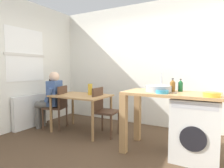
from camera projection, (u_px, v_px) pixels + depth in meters
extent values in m
plane|color=#4C3826|center=(103.00, 152.00, 2.87)|extent=(5.46, 5.46, 0.00)
cube|color=silver|center=(143.00, 65.00, 4.29)|extent=(4.60, 0.10, 2.70)
cube|color=silver|center=(11.00, 64.00, 3.79)|extent=(0.10, 3.80, 2.70)
cube|color=white|center=(26.00, 55.00, 4.01)|extent=(0.01, 0.90, 1.10)
cube|color=beige|center=(26.00, 55.00, 4.00)|extent=(0.02, 0.96, 0.06)
cube|color=white|center=(30.00, 111.00, 4.07)|extent=(0.10, 0.80, 0.70)
cube|color=tan|center=(81.00, 96.00, 3.77)|extent=(1.10, 0.76, 0.03)
cylinder|color=#977045|center=(51.00, 115.00, 3.75)|extent=(0.05, 0.05, 0.71)
cylinder|color=#977045|center=(93.00, 121.00, 3.28)|extent=(0.05, 0.05, 0.71)
cylinder|color=#977045|center=(73.00, 108.00, 4.33)|extent=(0.05, 0.05, 0.71)
cylinder|color=#977045|center=(111.00, 113.00, 3.85)|extent=(0.05, 0.05, 0.71)
cube|color=#4C3323|center=(55.00, 107.00, 4.01)|extent=(0.50, 0.50, 0.04)
cube|color=#4C3323|center=(63.00, 97.00, 3.95)|extent=(0.15, 0.37, 0.45)
cylinder|color=#4C3323|center=(43.00, 119.00, 3.88)|extent=(0.04, 0.04, 0.45)
cylinder|color=#4C3323|center=(52.00, 115.00, 4.23)|extent=(0.04, 0.04, 0.45)
cylinder|color=#4C3323|center=(59.00, 120.00, 3.81)|extent=(0.04, 0.04, 0.45)
cylinder|color=#4C3323|center=(67.00, 116.00, 4.16)|extent=(0.04, 0.04, 0.45)
cube|color=#4C3323|center=(106.00, 112.00, 3.58)|extent=(0.43, 0.43, 0.04)
cube|color=#4C3323|center=(98.00, 99.00, 3.63)|extent=(0.06, 0.38, 0.45)
cylinder|color=#4C3323|center=(119.00, 122.00, 3.68)|extent=(0.04, 0.04, 0.45)
cylinder|color=#4C3323|center=(111.00, 127.00, 3.36)|extent=(0.04, 0.04, 0.45)
cylinder|color=#4C3323|center=(102.00, 120.00, 3.83)|extent=(0.04, 0.04, 0.45)
cylinder|color=#4C3323|center=(93.00, 125.00, 3.51)|extent=(0.04, 0.04, 0.45)
cylinder|color=#595651|center=(38.00, 118.00, 4.00)|extent=(0.11, 0.11, 0.45)
cylinder|color=#595651|center=(43.00, 116.00, 4.18)|extent=(0.11, 0.11, 0.45)
cylinder|color=#595651|center=(45.00, 105.00, 3.95)|extent=(0.42, 0.25, 0.14)
cylinder|color=#595651|center=(49.00, 104.00, 4.12)|extent=(0.42, 0.25, 0.14)
cube|color=#3F598C|center=(55.00, 93.00, 3.98)|extent=(0.29, 0.38, 0.52)
cylinder|color=#3F598C|center=(49.00, 95.00, 3.78)|extent=(0.21, 0.14, 0.31)
cylinder|color=#3F598C|center=(58.00, 92.00, 4.19)|extent=(0.21, 0.14, 0.31)
sphere|color=beige|center=(54.00, 77.00, 3.95)|extent=(0.21, 0.21, 0.21)
sphere|color=black|center=(52.00, 81.00, 3.97)|extent=(0.12, 0.12, 0.12)
cube|color=tan|center=(177.00, 94.00, 2.71)|extent=(1.50, 0.68, 0.04)
cube|color=#A07749|center=(123.00, 124.00, 2.83)|extent=(0.10, 0.10, 0.88)
cube|color=#A07749|center=(137.00, 115.00, 3.34)|extent=(0.10, 0.10, 0.88)
cube|color=silver|center=(195.00, 129.00, 2.62)|extent=(0.60, 0.60, 0.86)
cylinder|color=black|center=(193.00, 139.00, 2.36)|extent=(0.32, 0.02, 0.32)
cube|color=#B2B2B7|center=(194.00, 106.00, 2.33)|extent=(0.54, 0.01, 0.08)
cylinder|color=#9EA0A5|center=(158.00, 89.00, 2.83)|extent=(0.38, 0.38, 0.09)
cylinder|color=#B2B2B7|center=(162.00, 82.00, 2.98)|extent=(0.02, 0.02, 0.28)
cylinder|color=brown|center=(173.00, 87.00, 2.83)|extent=(0.07, 0.07, 0.14)
cone|color=brown|center=(173.00, 81.00, 2.82)|extent=(0.07, 0.07, 0.04)
cylinder|color=#262626|center=(173.00, 79.00, 2.82)|extent=(0.03, 0.03, 0.02)
cylinder|color=#19592D|center=(180.00, 87.00, 2.83)|extent=(0.07, 0.07, 0.14)
cone|color=#19592D|center=(181.00, 81.00, 2.82)|extent=(0.06, 0.06, 0.04)
cylinder|color=#262626|center=(181.00, 79.00, 2.82)|extent=(0.03, 0.03, 0.02)
cylinder|color=teal|center=(162.00, 92.00, 2.61)|extent=(0.17, 0.17, 0.05)
cylinder|color=#1E546B|center=(162.00, 91.00, 2.61)|extent=(0.14, 0.14, 0.02)
cylinder|color=gold|center=(212.00, 95.00, 2.30)|extent=(0.20, 0.20, 0.05)
cylinder|color=olive|center=(212.00, 93.00, 2.30)|extent=(0.16, 0.16, 0.03)
cylinder|color=gold|center=(90.00, 89.00, 3.78)|extent=(0.09, 0.09, 0.22)
cube|color=#B2B2B7|center=(172.00, 93.00, 2.65)|extent=(0.15, 0.06, 0.01)
cube|color=#262628|center=(172.00, 93.00, 2.65)|extent=(0.15, 0.06, 0.01)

